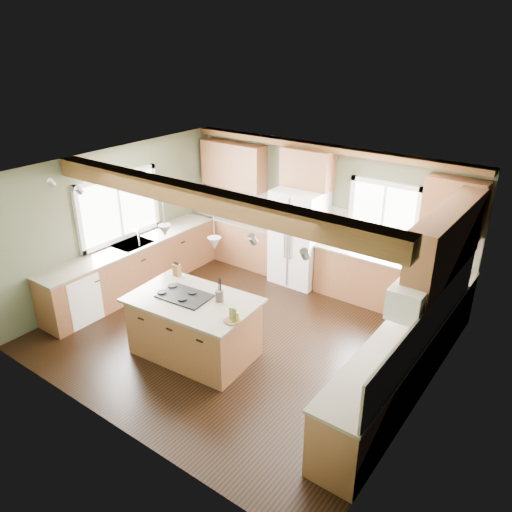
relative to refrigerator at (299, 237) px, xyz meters
The scene contains 37 objects.
floor 2.32m from the refrigerator, 81.95° to the right, with size 5.60×5.60×0.00m, color black.
ceiling 2.73m from the refrigerator, 81.95° to the right, with size 5.60×5.60×0.00m, color silver.
wall_back 0.63m from the refrigerator, 51.71° to the left, with size 5.60×5.60×0.00m, color #4D573D.
wall_left 3.30m from the refrigerator, 139.70° to the right, with size 5.00×5.00×0.00m, color #4D573D.
wall_right 3.78m from the refrigerator, 34.37° to the right, with size 5.00×5.00×0.00m, color #4D573D.
ceiling_beam 3.33m from the refrigerator, 84.13° to the right, with size 5.55×0.26×0.26m, color #573819.
soffit_trim 1.69m from the refrigerator, 43.03° to the left, with size 5.55×0.20×0.10m, color #573819.
backsplash_back 0.57m from the refrigerator, 50.58° to the left, with size 5.58×0.03×0.58m, color brown.
backsplash_right 3.73m from the refrigerator, 33.86° to the right, with size 0.03×3.70×0.58m, color brown.
base_cab_back_left 1.56m from the refrigerator, behind, with size 2.02×0.60×0.88m, color brown.
counter_back_left 1.49m from the refrigerator, behind, with size 2.06×0.64×0.04m, color brown.
base_cab_back_right 1.85m from the refrigerator, ahead, with size 2.62×0.60×0.88m, color brown.
counter_back_right 1.79m from the refrigerator, ahead, with size 2.66×0.64×0.04m, color brown.
base_cab_left 3.06m from the refrigerator, 136.74° to the right, with size 0.60×3.70×0.88m, color brown.
counter_left 3.02m from the refrigerator, 136.74° to the right, with size 0.64×3.74×0.04m, color brown.
base_cab_right 3.51m from the refrigerator, 36.47° to the right, with size 0.60×3.70×0.88m, color brown.
counter_right 3.48m from the refrigerator, 36.47° to the right, with size 0.64×3.74×0.04m, color brown.
upper_cab_back_left 2.00m from the refrigerator, behind, with size 1.40×0.35×0.90m, color brown.
upper_cab_over_fridge 1.27m from the refrigerator, 90.00° to the left, with size 0.96×0.35×0.70m, color brown.
upper_cab_right 3.34m from the refrigerator, 22.64° to the right, with size 0.35×2.20×0.90m, color brown.
upper_cab_back_corner 2.81m from the refrigerator, ahead, with size 0.90×0.35×0.90m, color brown.
window_left 3.30m from the refrigerator, 140.15° to the right, with size 0.04×1.60×1.05m, color white.
window_back 1.63m from the refrigerator, 13.94° to the left, with size 1.10×0.04×1.00m, color white.
sink 3.02m from the refrigerator, 136.74° to the right, with size 0.50×0.65×0.03m, color #262628.
faucet 2.90m from the refrigerator, 134.30° to the right, with size 0.02×0.02×0.28m, color #B2B2B7.
dishwasher 4.05m from the refrigerator, 123.02° to the right, with size 0.60×0.60×0.84m, color white.
oven 4.40m from the refrigerator, 50.38° to the right, with size 0.60×0.72×0.84m, color white.
microwave 3.66m from the refrigerator, 37.00° to the right, with size 0.40×0.70×0.38m, color white.
pendant_left 3.13m from the refrigerator, 97.49° to the right, with size 0.18×0.18×0.16m, color #B2B2B7.
pendant_right 3.08m from the refrigerator, 80.92° to the right, with size 0.18×0.18×0.16m, color #B2B2B7.
refrigerator is the anchor object (origin of this frame).
island 2.96m from the refrigerator, 89.28° to the right, with size 1.70×1.04×0.88m, color olive.
island_top 2.92m from the refrigerator, 89.28° to the right, with size 1.82×1.15×0.04m, color brown.
cooktop 2.93m from the refrigerator, 92.05° to the right, with size 0.74×0.49×0.02m, color black.
knife_block 2.60m from the refrigerator, 104.79° to the right, with size 0.11×0.08×0.19m, color brown.
utensil_crock 2.75m from the refrigerator, 82.14° to the right, with size 0.12×0.12×0.16m, color #3F3933.
bottle_tray 3.16m from the refrigerator, 74.28° to the right, with size 0.23×0.23×0.21m, color brown, non-canonical shape.
Camera 1 is at (4.12, -5.26, 4.42)m, focal length 35.00 mm.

